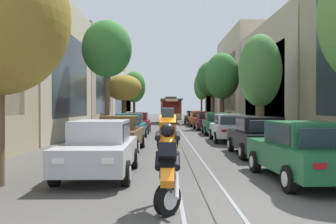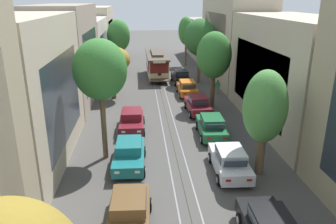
{
  "view_description": "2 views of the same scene",
  "coord_description": "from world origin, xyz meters",
  "px_view_note": "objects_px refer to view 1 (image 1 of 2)",
  "views": [
    {
      "loc": [
        -0.88,
        -6.82,
        1.95
      ],
      "look_at": [
        -0.54,
        20.72,
        1.62
      ],
      "focal_mm": 38.76,
      "sensor_mm": 36.0,
      "label": 1
    },
    {
      "loc": [
        -2.18,
        -2.98,
        9.78
      ],
      "look_at": [
        0.0,
        22.44,
        0.98
      ],
      "focal_mm": 35.49,
      "sensor_mm": 36.0,
      "label": 2
    }
  ],
  "objects_px": {
    "street_tree_kerb_left_fourth": "(134,87)",
    "street_tree_kerb_right_second": "(260,72)",
    "street_tree_kerb_right_fourth": "(212,79)",
    "street_tree_kerb_right_far": "(202,86)",
    "cable_car_trolley": "(170,110)",
    "pedestrian_on_left_pavement": "(230,118)",
    "parked_car_teal_mid_left": "(129,126)",
    "street_tree_kerb_left_mid": "(124,88)",
    "street_tree_kerb_right_mid": "(222,77)",
    "parked_car_maroon_fourth_left": "(137,122)",
    "parked_car_black_second_right": "(258,136)",
    "motorcycle_with_rider": "(168,157)",
    "parked_car_black_far_right": "(194,117)",
    "parked_car_brown_second_left": "(120,133)",
    "parked_car_white_mid_right": "(229,128)",
    "street_tree_kerb_left_second": "(107,49)",
    "parked_car_green_near_right": "(303,151)",
    "parked_car_silver_near_left": "(100,148)",
    "parked_car_orange_sixth_right": "(198,119)",
    "parked_car_green_fourth_right": "(217,123)"
  },
  "relations": [
    {
      "from": "street_tree_kerb_left_fourth",
      "to": "parked_car_orange_sixth_right",
      "type": "bearing_deg",
      "value": -59.94
    },
    {
      "from": "parked_car_black_second_right",
      "to": "street_tree_kerb_right_second",
      "type": "relative_size",
      "value": 0.71
    },
    {
      "from": "parked_car_silver_near_left",
      "to": "motorcycle_with_rider",
      "type": "height_order",
      "value": "motorcycle_with_rider"
    },
    {
      "from": "parked_car_brown_second_left",
      "to": "street_tree_kerb_right_second",
      "type": "distance_m",
      "value": 9.26
    },
    {
      "from": "parked_car_brown_second_left",
      "to": "cable_car_trolley",
      "type": "distance_m",
      "value": 30.17
    },
    {
      "from": "parked_car_green_fourth_right",
      "to": "parked_car_teal_mid_left",
      "type": "bearing_deg",
      "value": -145.67
    },
    {
      "from": "parked_car_teal_mid_left",
      "to": "street_tree_kerb_left_fourth",
      "type": "relative_size",
      "value": 0.62
    },
    {
      "from": "street_tree_kerb_right_fourth",
      "to": "street_tree_kerb_right_second",
      "type": "bearing_deg",
      "value": -90.72
    },
    {
      "from": "street_tree_kerb_left_second",
      "to": "motorcycle_with_rider",
      "type": "height_order",
      "value": "street_tree_kerb_left_second"
    },
    {
      "from": "parked_car_white_mid_right",
      "to": "street_tree_kerb_right_mid",
      "type": "height_order",
      "value": "street_tree_kerb_right_mid"
    },
    {
      "from": "parked_car_brown_second_left",
      "to": "street_tree_kerb_left_second",
      "type": "height_order",
      "value": "street_tree_kerb_left_second"
    },
    {
      "from": "street_tree_kerb_right_second",
      "to": "street_tree_kerb_right_fourth",
      "type": "xyz_separation_m",
      "value": [
        0.28,
        22.29,
        1.35
      ]
    },
    {
      "from": "parked_car_black_far_right",
      "to": "motorcycle_with_rider",
      "type": "bearing_deg",
      "value": -95.56
    },
    {
      "from": "parked_car_green_near_right",
      "to": "parked_car_black_far_right",
      "type": "bearing_deg",
      "value": 90.2
    },
    {
      "from": "parked_car_white_mid_right",
      "to": "cable_car_trolley",
      "type": "height_order",
      "value": "cable_car_trolley"
    },
    {
      "from": "parked_car_maroon_fourth_left",
      "to": "street_tree_kerb_right_far",
      "type": "distance_m",
      "value": 27.08
    },
    {
      "from": "street_tree_kerb_left_second",
      "to": "motorcycle_with_rider",
      "type": "xyz_separation_m",
      "value": [
        3.73,
        -16.67,
        -4.7
      ]
    },
    {
      "from": "cable_car_trolley",
      "to": "parked_car_white_mid_right",
      "type": "bearing_deg",
      "value": -83.55
    },
    {
      "from": "motorcycle_with_rider",
      "to": "street_tree_kerb_right_mid",
      "type": "bearing_deg",
      "value": 78.65
    },
    {
      "from": "parked_car_maroon_fourth_left",
      "to": "street_tree_kerb_left_second",
      "type": "xyz_separation_m",
      "value": [
        -1.62,
        -4.59,
        4.91
      ]
    },
    {
      "from": "parked_car_black_far_right",
      "to": "parked_car_brown_second_left",
      "type": "bearing_deg",
      "value": -101.82
    },
    {
      "from": "street_tree_kerb_left_fourth",
      "to": "street_tree_kerb_right_fourth",
      "type": "height_order",
      "value": "street_tree_kerb_right_fourth"
    },
    {
      "from": "parked_car_maroon_fourth_left",
      "to": "street_tree_kerb_left_fourth",
      "type": "relative_size",
      "value": 0.62
    },
    {
      "from": "street_tree_kerb_right_second",
      "to": "street_tree_kerb_right_mid",
      "type": "distance_m",
      "value": 12.65
    },
    {
      "from": "parked_car_black_second_right",
      "to": "pedestrian_on_left_pavement",
      "type": "bearing_deg",
      "value": 82.39
    },
    {
      "from": "parked_car_brown_second_left",
      "to": "parked_car_teal_mid_left",
      "type": "bearing_deg",
      "value": 91.42
    },
    {
      "from": "parked_car_black_second_right",
      "to": "cable_car_trolley",
      "type": "distance_m",
      "value": 31.86
    },
    {
      "from": "street_tree_kerb_right_mid",
      "to": "street_tree_kerb_right_fourth",
      "type": "relative_size",
      "value": 0.93
    },
    {
      "from": "street_tree_kerb_left_second",
      "to": "parked_car_white_mid_right",
      "type": "bearing_deg",
      "value": -19.81
    },
    {
      "from": "parked_car_silver_near_left",
      "to": "parked_car_teal_mid_left",
      "type": "bearing_deg",
      "value": 91.33
    },
    {
      "from": "parked_car_brown_second_left",
      "to": "cable_car_trolley",
      "type": "bearing_deg",
      "value": 84.62
    },
    {
      "from": "parked_car_orange_sixth_right",
      "to": "parked_car_green_fourth_right",
      "type": "bearing_deg",
      "value": -88.68
    },
    {
      "from": "street_tree_kerb_right_far",
      "to": "cable_car_trolley",
      "type": "bearing_deg",
      "value": -123.08
    },
    {
      "from": "parked_car_green_near_right",
      "to": "street_tree_kerb_left_mid",
      "type": "distance_m",
      "value": 28.62
    },
    {
      "from": "parked_car_teal_mid_left",
      "to": "street_tree_kerb_right_mid",
      "type": "height_order",
      "value": "street_tree_kerb_right_mid"
    },
    {
      "from": "parked_car_brown_second_left",
      "to": "street_tree_kerb_left_second",
      "type": "bearing_deg",
      "value": 103.39
    },
    {
      "from": "parked_car_green_fourth_right",
      "to": "parked_car_maroon_fourth_left",
      "type": "bearing_deg",
      "value": 163.35
    },
    {
      "from": "street_tree_kerb_left_mid",
      "to": "street_tree_kerb_left_fourth",
      "type": "bearing_deg",
      "value": 90.33
    },
    {
      "from": "pedestrian_on_left_pavement",
      "to": "parked_car_teal_mid_left",
      "type": "bearing_deg",
      "value": -120.51
    },
    {
      "from": "parked_car_brown_second_left",
      "to": "street_tree_kerb_left_mid",
      "type": "distance_m",
      "value": 20.93
    },
    {
      "from": "street_tree_kerb_left_fourth",
      "to": "street_tree_kerb_right_second",
      "type": "relative_size",
      "value": 1.14
    },
    {
      "from": "parked_car_maroon_fourth_left",
      "to": "street_tree_kerb_left_fourth",
      "type": "bearing_deg",
      "value": 95.23
    },
    {
      "from": "parked_car_orange_sixth_right",
      "to": "street_tree_kerb_right_second",
      "type": "relative_size",
      "value": 0.71
    },
    {
      "from": "street_tree_kerb_left_second",
      "to": "street_tree_kerb_right_mid",
      "type": "xyz_separation_m",
      "value": [
        9.06,
        9.88,
        -0.89
      ]
    },
    {
      "from": "street_tree_kerb_left_mid",
      "to": "street_tree_kerb_right_fourth",
      "type": "xyz_separation_m",
      "value": [
        9.85,
        6.11,
        1.45
      ]
    },
    {
      "from": "parked_car_green_near_right",
      "to": "parked_car_black_second_right",
      "type": "relative_size",
      "value": 1.01
    },
    {
      "from": "parked_car_brown_second_left",
      "to": "street_tree_kerb_right_fourth",
      "type": "relative_size",
      "value": 0.59
    },
    {
      "from": "street_tree_kerb_left_mid",
      "to": "parked_car_teal_mid_left",
      "type": "bearing_deg",
      "value": -82.48
    },
    {
      "from": "cable_car_trolley",
      "to": "parked_car_silver_near_left",
      "type": "bearing_deg",
      "value": -94.29
    },
    {
      "from": "parked_car_orange_sixth_right",
      "to": "parked_car_teal_mid_left",
      "type": "bearing_deg",
      "value": -110.56
    }
  ]
}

